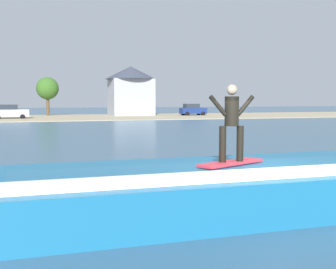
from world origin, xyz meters
TOP-DOWN VIEW (x-y plane):
  - ground_plane at (0.00, 0.00)m, footprint 260.00×260.00m
  - wave_crest at (-0.71, 0.98)m, footprint 10.98×4.15m
  - surfboard at (-0.53, 0.77)m, footprint 1.85×1.15m
  - surfer at (-0.53, 0.75)m, footprint 1.13×0.32m
  - shoreline_bank at (0.00, 53.68)m, footprint 120.00×20.67m
  - car_near_shore at (-6.62, 51.68)m, footprint 4.59×2.24m
  - car_far_shore at (19.82, 54.96)m, footprint 3.97×2.07m
  - house_gabled_white at (10.82, 58.08)m, footprint 7.77×7.77m
  - tree_tall_bare at (-1.40, 60.54)m, footprint 3.34×3.34m

SIDE VIEW (x-z plane):
  - ground_plane at x=0.00m, z-range 0.00..0.00m
  - shoreline_bank at x=0.00m, z-range 0.00..0.09m
  - wave_crest at x=-0.71m, z-range -0.03..1.02m
  - car_far_shore at x=19.82m, z-range 0.01..1.87m
  - car_near_shore at x=-6.62m, z-range 0.02..1.88m
  - surfboard at x=-0.53m, z-range 1.05..1.11m
  - surfer at x=-0.53m, z-range 1.22..2.97m
  - tree_tall_bare at x=-1.40m, z-range 1.20..7.05m
  - house_gabled_white at x=10.82m, z-range 0.44..7.99m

